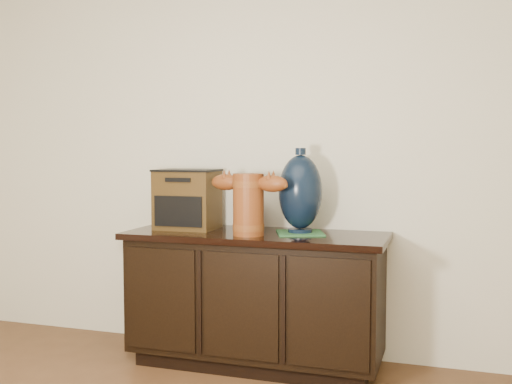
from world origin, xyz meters
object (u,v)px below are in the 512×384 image
(terracotta_vessel, at_px, (248,201))
(lamp_base, at_px, (300,192))
(sideboard, at_px, (256,297))
(spray_can, at_px, (257,213))
(tv_radio, at_px, (187,199))

(terracotta_vessel, xyz_separation_m, lamp_base, (0.25, 0.16, 0.04))
(lamp_base, bearing_deg, sideboard, -169.43)
(sideboard, distance_m, spray_can, 0.50)
(terracotta_vessel, distance_m, spray_can, 0.32)
(tv_radio, xyz_separation_m, spray_can, (0.38, 0.15, -0.08))
(sideboard, height_order, spray_can, spray_can)
(lamp_base, relative_size, spray_can, 2.48)
(sideboard, bearing_deg, lamp_base, 10.57)
(spray_can, bearing_deg, tv_radio, -158.61)
(sideboard, bearing_deg, tv_radio, 174.69)
(terracotta_vessel, bearing_deg, sideboard, 99.67)
(sideboard, distance_m, terracotta_vessel, 0.57)
(tv_radio, distance_m, lamp_base, 0.68)
(lamp_base, xyz_separation_m, spray_can, (-0.30, 0.14, -0.14))
(sideboard, xyz_separation_m, terracotta_vessel, (-0.00, -0.11, 0.56))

